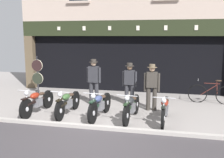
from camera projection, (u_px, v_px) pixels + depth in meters
ground at (79, 145)px, 6.50m from camera, size 21.99×22.00×0.18m
shop_facade at (130, 52)px, 13.88m from camera, size 10.29×4.42×6.54m
motorcycle_left at (37, 101)px, 8.93m from camera, size 0.62×2.02×0.93m
motorcycle_center_left at (68, 102)px, 8.76m from camera, size 0.62×2.03×0.92m
motorcycle_center at (100, 105)px, 8.44m from camera, size 0.62×1.98×0.93m
motorcycle_center_right at (131, 107)px, 8.22m from camera, size 0.62×2.01×0.93m
motorcycle_right at (165, 109)px, 8.01m from camera, size 0.62×1.97×0.91m
salesman_left at (94, 80)px, 9.98m from camera, size 0.56×0.34×1.75m
shopkeeper_center at (130, 82)px, 10.00m from camera, size 0.56×0.34×1.61m
salesman_right at (152, 85)px, 9.23m from camera, size 0.56×0.33×1.64m
tyre_sign_pole at (37, 72)px, 11.87m from camera, size 0.53×0.06×1.71m
advert_board_near at (179, 52)px, 11.78m from camera, size 0.73×0.03×1.04m
advert_board_far at (201, 53)px, 11.58m from camera, size 0.83×0.03×0.98m
leaning_bicycle at (212, 94)px, 10.25m from camera, size 1.76×0.50×0.96m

